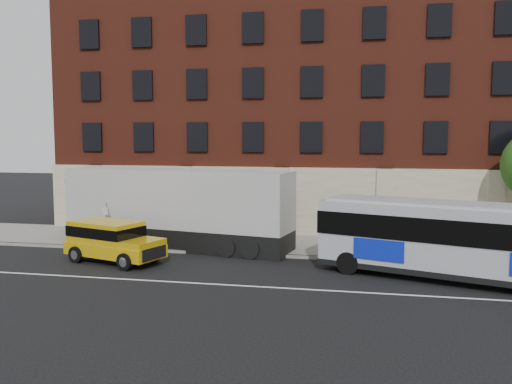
% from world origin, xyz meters
% --- Properties ---
extents(ground, '(120.00, 120.00, 0.00)m').
position_xyz_m(ground, '(0.00, 0.00, 0.00)').
color(ground, black).
rests_on(ground, ground).
extents(sidewalk, '(60.00, 6.00, 0.15)m').
position_xyz_m(sidewalk, '(0.00, 9.00, 0.07)').
color(sidewalk, gray).
rests_on(sidewalk, ground).
extents(kerb, '(60.00, 0.25, 0.15)m').
position_xyz_m(kerb, '(0.00, 6.00, 0.07)').
color(kerb, gray).
rests_on(kerb, ground).
extents(lane_line, '(60.00, 0.12, 0.01)m').
position_xyz_m(lane_line, '(0.00, 0.50, 0.01)').
color(lane_line, white).
rests_on(lane_line, ground).
extents(building, '(30.00, 12.10, 15.00)m').
position_xyz_m(building, '(-0.01, 16.92, 7.58)').
color(building, maroon).
rests_on(building, sidewalk).
extents(sign_pole, '(0.30, 0.20, 2.50)m').
position_xyz_m(sign_pole, '(-8.50, 6.15, 1.45)').
color(sign_pole, gray).
rests_on(sign_pole, ground).
extents(city_bus, '(12.17, 6.28, 3.28)m').
position_xyz_m(city_bus, '(9.01, 2.90, 1.81)').
color(city_bus, '#ADAFB7').
rests_on(city_bus, ground).
extents(yellow_suv, '(5.23, 3.39, 1.95)m').
position_xyz_m(yellow_suv, '(-6.90, 3.40, 1.12)').
color(yellow_suv, gold).
rests_on(yellow_suv, ground).
extents(shipping_container, '(12.92, 4.73, 4.22)m').
position_xyz_m(shipping_container, '(-4.99, 7.33, 2.09)').
color(shipping_container, black).
rests_on(shipping_container, ground).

